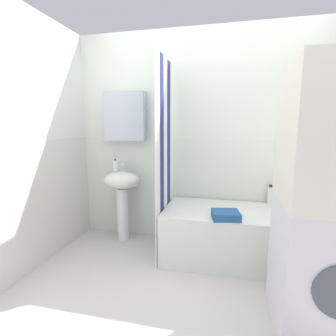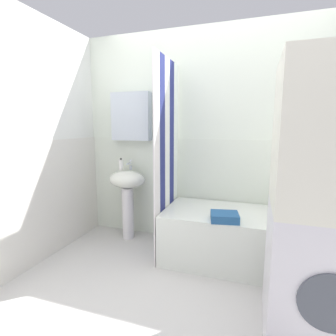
# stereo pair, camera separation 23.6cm
# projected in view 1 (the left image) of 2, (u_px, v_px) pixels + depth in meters

# --- Properties ---
(ground_plane) EXTENTS (4.80, 5.60, 0.04)m
(ground_plane) POSITION_uv_depth(u_px,v_px,m) (192.00, 313.00, 1.93)
(ground_plane) COLOR beige
(wall_back_tiled) EXTENTS (3.60, 0.18, 2.40)m
(wall_back_tiled) POSITION_uv_depth(u_px,v_px,m) (204.00, 144.00, 2.97)
(wall_back_tiled) COLOR silver
(wall_back_tiled) RESTS_ON ground_plane
(wall_left_tiled) EXTENTS (0.07, 1.81, 2.40)m
(wall_left_tiled) POSITION_uv_depth(u_px,v_px,m) (32.00, 150.00, 2.43)
(wall_left_tiled) COLOR silver
(wall_left_tiled) RESTS_ON ground_plane
(sink) EXTENTS (0.44, 0.34, 0.82)m
(sink) POSITION_uv_depth(u_px,v_px,m) (122.00, 190.00, 3.04)
(sink) COLOR silver
(sink) RESTS_ON ground_plane
(faucet) EXTENTS (0.03, 0.12, 0.12)m
(faucet) POSITION_uv_depth(u_px,v_px,m) (124.00, 165.00, 3.07)
(faucet) COLOR silver
(faucet) RESTS_ON sink
(soap_dispenser) EXTENTS (0.05, 0.05, 0.15)m
(soap_dispenser) POSITION_uv_depth(u_px,v_px,m) (115.00, 165.00, 3.05)
(soap_dispenser) COLOR white
(soap_dispenser) RESTS_ON sink
(bathtub) EXTENTS (1.50, 0.73, 0.51)m
(bathtub) POSITION_uv_depth(u_px,v_px,m) (239.00, 235.00, 2.63)
(bathtub) COLOR silver
(bathtub) RESTS_ON ground_plane
(shower_curtain) EXTENTS (0.01, 0.73, 2.00)m
(shower_curtain) POSITION_uv_depth(u_px,v_px,m) (165.00, 160.00, 2.68)
(shower_curtain) COLOR white
(shower_curtain) RESTS_ON ground_plane
(shampoo_bottle) EXTENTS (0.05, 0.05, 0.22)m
(shampoo_bottle) POSITION_uv_depth(u_px,v_px,m) (304.00, 196.00, 2.72)
(shampoo_bottle) COLOR #1E775E
(shampoo_bottle) RESTS_ON bathtub
(body_wash_bottle) EXTENTS (0.07, 0.07, 0.18)m
(body_wash_bottle) POSITION_uv_depth(u_px,v_px,m) (292.00, 198.00, 2.74)
(body_wash_bottle) COLOR #2C57A6
(body_wash_bottle) RESTS_ON bathtub
(conditioner_bottle) EXTENTS (0.05, 0.05, 0.23)m
(conditioner_bottle) POSITION_uv_depth(u_px,v_px,m) (279.00, 195.00, 2.76)
(conditioner_bottle) COLOR gold
(conditioner_bottle) RESTS_ON bathtub
(lotion_bottle) EXTENTS (0.06, 0.06, 0.21)m
(lotion_bottle) POSITION_uv_depth(u_px,v_px,m) (270.00, 195.00, 2.80)
(lotion_bottle) COLOR white
(lotion_bottle) RESTS_ON bathtub
(towel_folded) EXTENTS (0.28, 0.25, 0.07)m
(towel_folded) POSITION_uv_depth(u_px,v_px,m) (226.00, 215.00, 2.37)
(towel_folded) COLOR #255385
(towel_folded) RESTS_ON bathtub
(washer_dryer_stack) EXTENTS (0.58, 0.64, 1.72)m
(washer_dryer_stack) POSITION_uv_depth(u_px,v_px,m) (330.00, 205.00, 1.62)
(washer_dryer_stack) COLOR silver
(washer_dryer_stack) RESTS_ON ground_plane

